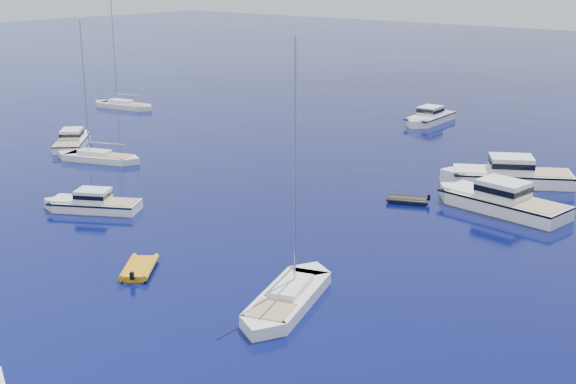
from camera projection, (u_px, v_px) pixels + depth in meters
The scene contains 11 objects.
ground at pixel (68, 359), 36.83m from camera, with size 400.00×400.00×0.00m, color #091358.
motor_cruiser_left at pixel (92, 210), 58.94m from camera, with size 2.48×8.09×2.12m, color silver, non-canonical shape.
motor_cruiser_centre at pixel (499, 210), 58.99m from camera, with size 3.54×11.56×3.04m, color white, non-canonical shape.
motor_cruiser_far_l at pixel (73, 146), 79.66m from camera, with size 2.68×8.75×2.30m, color white, non-canonical shape.
motor_cruiser_distant at pixel (507, 184), 66.03m from camera, with size 3.61×11.80×3.10m, color white, non-canonical shape.
motor_cruiser_horizon at pixel (429, 123), 91.10m from camera, with size 2.89×9.46×2.48m, color white, non-canonical shape.
sailboat_mid_r at pixel (288, 304), 42.76m from camera, with size 2.68×10.29×15.13m, color silver, non-canonical shape.
sailboat_mid_l at pixel (99, 161), 73.61m from camera, with size 2.41×9.28×13.64m, color silver, non-canonical shape.
sailboat_far_l at pixel (123, 108), 100.39m from camera, with size 2.52×9.70×14.25m, color silver, non-canonical shape.
tender_yellow at pixel (140, 271), 47.26m from camera, with size 2.11×3.89×0.95m, color orange, non-canonical shape.
tender_grey_far at pixel (407, 202), 60.95m from camera, with size 1.86×3.32×0.95m, color black, non-canonical shape.
Camera 1 is at (29.07, -18.87, 18.16)m, focal length 48.13 mm.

